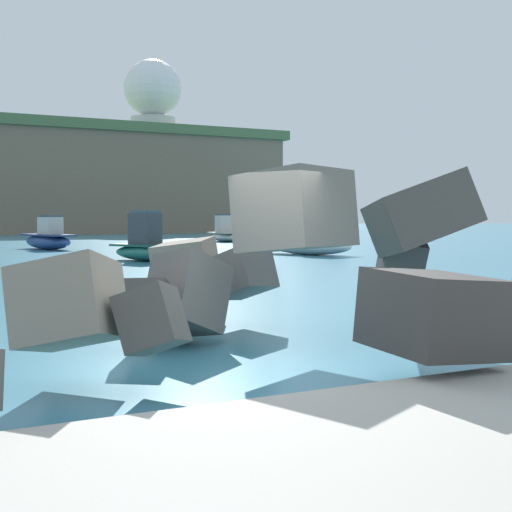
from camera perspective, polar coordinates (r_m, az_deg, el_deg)
The scene contains 9 objects.
ground_plane at distance 8.40m, azimuth -0.25°, elevation -9.79°, with size 400.00×400.00×0.00m, color teal.
walkway_path at distance 5.24m, azimuth 20.42°, elevation -16.71°, with size 48.00×4.40×0.24m, color #B2ADA3.
breakwater_jetty at distance 11.41m, azimuth 9.08°, elevation -0.67°, with size 32.36×7.38×2.65m.
boat_near_left at distance 55.65m, azimuth -2.55°, elevation 1.89°, with size 2.11×4.08×2.24m.
boat_near_right at distance 30.59m, azimuth -8.88°, elevation 0.82°, with size 3.24×4.32×2.22m.
boat_mid_centre at distance 43.34m, azimuth -16.89°, elevation 1.40°, with size 2.83×5.57×2.07m.
boat_far_left at distance 35.59m, azimuth 4.49°, elevation 1.16°, with size 3.71×5.55×2.03m.
mooring_buoy_middle at distance 39.54m, azimuth -0.13°, elevation 0.74°, with size 0.44×0.44×0.44m.
radar_dome at distance 97.78m, azimuth -8.58°, elevation 13.16°, with size 7.89×7.89×10.20m.
Camera 1 is at (-3.63, -7.34, 1.88)m, focal length 48.14 mm.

